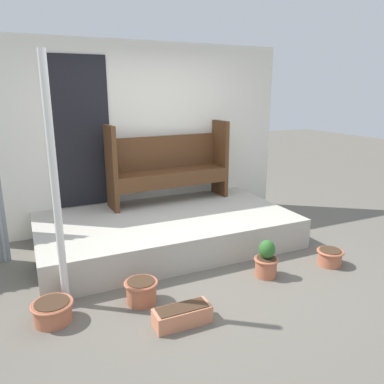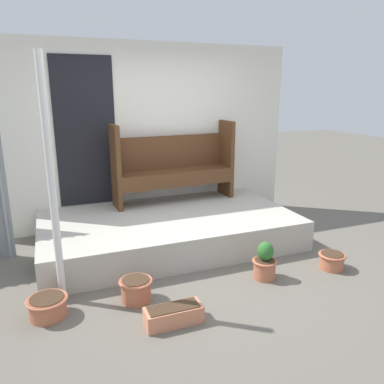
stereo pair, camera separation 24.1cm
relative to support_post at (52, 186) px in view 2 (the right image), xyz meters
The scene contains 10 objects.
ground_plane 1.84m from the support_post, ahead, with size 24.00×24.00×0.00m, color #666056.
porch_slab 1.93m from the support_post, 35.14° to the left, with size 3.19×1.79×0.38m.
house_wall 2.32m from the support_post, 54.77° to the left, with size 4.39×0.08×2.60m.
support_post is the anchor object (origin of this frame).
bench 2.31m from the support_post, 43.91° to the left, with size 1.76×0.49×1.13m.
flower_pot_left 1.06m from the support_post, 119.23° to the right, with size 0.36×0.36×0.19m.
flower_pot_middle 1.23m from the support_post, 21.69° to the right, with size 0.32×0.32×0.22m.
flower_pot_right 2.26m from the support_post, ahead, with size 0.27×0.27×0.41m.
flower_pot_far_right 3.06m from the support_post, ahead, with size 0.30×0.30×0.18m.
planter_box_rect 1.55m from the support_post, 40.24° to the right, with size 0.50×0.20×0.16m.
Camera 2 is at (-1.45, -3.49, 1.94)m, focal length 35.00 mm.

